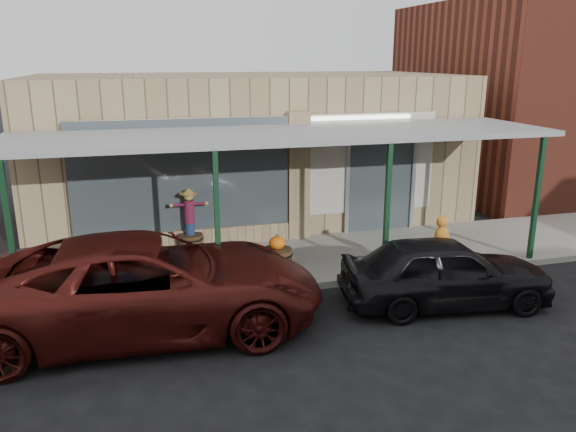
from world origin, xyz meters
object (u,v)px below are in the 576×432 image
object	(u,v)px
parked_sedan	(445,271)
handicap_sign	(132,256)
barrel_pumpkin	(277,256)
car_maroon	(147,285)
barrel_scarecrow	(190,229)

from	to	relation	value
parked_sedan	handicap_sign	bearing A→B (deg)	80.74
barrel_pumpkin	car_maroon	size ratio (longest dim) A/B	0.14
parked_sedan	car_maroon	xyz separation A→B (m)	(-5.59, 0.44, 0.16)
barrel_pumpkin	handicap_sign	size ratio (longest dim) A/B	0.68
barrel_pumpkin	parked_sedan	bearing A→B (deg)	-40.71
barrel_scarecrow	barrel_pumpkin	world-z (taller)	barrel_scarecrow
barrel_scarecrow	parked_sedan	distance (m)	6.10
parked_sedan	barrel_pumpkin	bearing A→B (deg)	56.58
parked_sedan	car_maroon	size ratio (longest dim) A/B	0.69
barrel_pumpkin	barrel_scarecrow	bearing A→B (deg)	134.49
handicap_sign	car_maroon	size ratio (longest dim) A/B	0.21
car_maroon	barrel_pumpkin	bearing A→B (deg)	-52.93
barrel_scarecrow	handicap_sign	xyz separation A→B (m)	(-1.35, -2.40, 0.29)
parked_sedan	car_maroon	world-z (taller)	car_maroon
handicap_sign	barrel_scarecrow	bearing A→B (deg)	38.11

